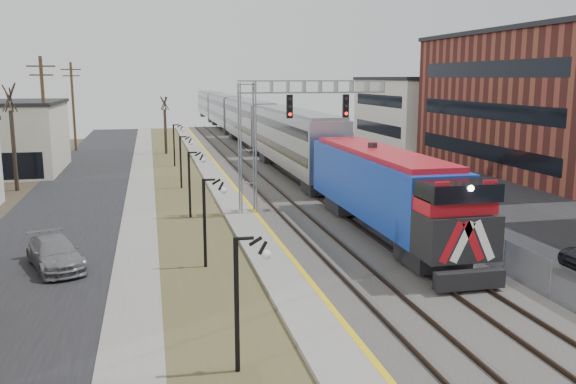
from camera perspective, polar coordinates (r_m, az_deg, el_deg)
name	(u,v)px	position (r m, az deg, el deg)	size (l,w,h in m)	color
street_west	(73,201)	(44.13, -19.49, -0.77)	(7.00, 120.00, 0.04)	black
sidewalk	(140,198)	(43.81, -13.64, -0.51)	(2.00, 120.00, 0.08)	gray
grass_median	(184,196)	(43.85, -9.72, -0.36)	(4.00, 120.00, 0.06)	#484927
platform	(226,193)	(44.09, -5.83, -0.08)	(2.00, 120.00, 0.24)	gray
ballast_bed	(293,190)	(44.95, 0.50, 0.15)	(8.00, 120.00, 0.20)	#595651
parking_lot	(443,185)	(49.09, 14.27, 0.62)	(16.00, 120.00, 0.04)	black
platform_edge	(238,191)	(44.18, -4.70, 0.12)	(0.24, 120.00, 0.01)	gold
track_near	(267,189)	(44.51, -2.00, 0.27)	(1.58, 120.00, 0.15)	#2D2119
track_far	(313,187)	(45.28, 2.35, 0.45)	(1.58, 120.00, 0.15)	#2D2119
train	(245,121)	(77.09, -4.08, 6.64)	(3.00, 108.65, 5.33)	#153CAB
signal_gantry	(275,123)	(36.86, -1.20, 6.45)	(9.00, 1.07, 8.15)	gray
lampposts	(204,223)	(27.13, -7.87, -2.85)	(0.14, 62.14, 4.00)	black
fence	(348,179)	(45.96, 5.61, 1.22)	(0.04, 120.00, 1.60)	gray
bare_trees	(60,155)	(47.70, -20.55, 3.25)	(12.30, 42.30, 5.95)	#382D23
car_lot_d	(423,193)	(41.36, 12.48, -0.11)	(2.08, 5.12, 1.49)	navy
car_lot_e	(434,194)	(41.00, 13.48, -0.19)	(1.85, 4.60, 1.57)	slate
car_lot_f	(371,172)	(50.49, 7.80, 1.87)	(1.41, 4.04, 1.33)	#0B3818
car_street_b	(55,254)	(28.72, -20.96, -5.45)	(1.87, 4.60, 1.34)	slate
car_lot_g	(368,160)	(57.32, 7.46, 2.96)	(1.50, 4.31, 1.42)	maroon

